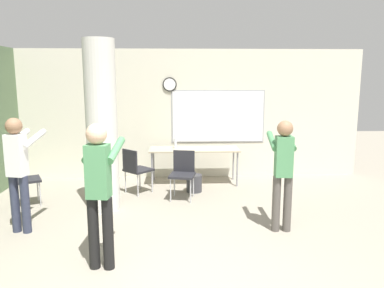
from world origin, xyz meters
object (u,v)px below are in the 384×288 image
at_px(bottle_on_table, 175,143).
at_px(chair_table_left, 136,167).
at_px(chair_table_front, 183,171).
at_px(person_watching_back, 18,166).
at_px(chair_by_left_wall, 22,177).
at_px(person_playing_front, 99,185).
at_px(person_playing_side, 283,167).
at_px(folding_table, 194,151).

relative_size(bottle_on_table, chair_table_left, 0.34).
height_order(chair_table_front, person_watching_back, person_watching_back).
bearing_deg(chair_by_left_wall, chair_table_front, 6.15).
bearing_deg(person_playing_front, bottle_on_table, 76.66).
height_order(chair_by_left_wall, person_watching_back, person_watching_back).
relative_size(bottle_on_table, person_watching_back, 0.18).
bearing_deg(person_playing_side, person_playing_front, -157.48).
bearing_deg(chair_table_front, bottle_on_table, 97.63).
xyz_separation_m(bottle_on_table, person_playing_front, (-0.84, -3.55, 0.14)).
distance_m(bottle_on_table, person_playing_front, 3.65).
relative_size(bottle_on_table, person_playing_front, 0.17).
bearing_deg(chair_table_left, bottle_on_table, 43.45).
bearing_deg(person_playing_side, person_watching_back, 178.36).
bearing_deg(bottle_on_table, folding_table, -7.92).
distance_m(chair_table_front, chair_table_left, 0.95).
relative_size(chair_by_left_wall, chair_table_left, 1.00).
bearing_deg(chair_table_front, person_playing_side, -47.64).
xyz_separation_m(chair_table_left, person_playing_side, (2.29, -1.85, 0.44)).
distance_m(bottle_on_table, person_playing_side, 2.99).
height_order(person_playing_side, person_playing_front, person_playing_front).
distance_m(bottle_on_table, chair_table_left, 1.10).
relative_size(person_playing_side, person_playing_front, 0.95).
relative_size(folding_table, bottle_on_table, 6.23).
bearing_deg(folding_table, bottle_on_table, 172.08).
relative_size(person_watching_back, person_playing_front, 0.97).
xyz_separation_m(chair_by_left_wall, person_playing_front, (1.79, -2.22, 0.49)).
bearing_deg(chair_table_left, person_playing_front, -91.75).
relative_size(chair_table_front, person_playing_side, 0.54).
bearing_deg(chair_table_front, person_playing_front, -111.27).
xyz_separation_m(chair_by_left_wall, chair_table_left, (1.88, 0.62, 0.00)).
bearing_deg(person_playing_side, chair_by_left_wall, 163.51).
relative_size(chair_table_front, person_watching_back, 0.53).
xyz_separation_m(bottle_on_table, chair_by_left_wall, (-2.63, -1.33, -0.35)).
bearing_deg(chair_by_left_wall, chair_table_left, 18.16).
height_order(chair_table_left, person_watching_back, person_watching_back).
height_order(folding_table, person_watching_back, person_watching_back).
bearing_deg(chair_table_left, chair_by_left_wall, -161.84).
distance_m(chair_table_front, chair_by_left_wall, 2.79).
xyz_separation_m(bottle_on_table, chair_table_front, (0.14, -1.03, -0.35)).
distance_m(chair_table_left, person_playing_front, 2.88).
relative_size(person_watching_back, person_playing_side, 1.03).
distance_m(bottle_on_table, person_watching_back, 3.30).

